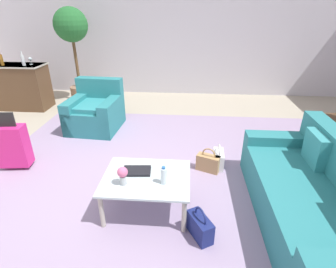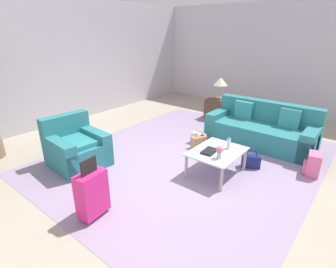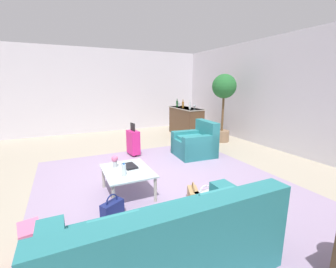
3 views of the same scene
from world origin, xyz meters
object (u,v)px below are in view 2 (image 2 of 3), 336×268
object	(u,v)px
handbag_navy	(251,161)
backpack_pink	(313,165)
water_bottle	(229,143)
handbag_white	(198,138)
flower_vase	(219,151)
side_table	(219,108)
suitcase_magenta	(92,193)
couch	(262,130)
armchair	(76,149)
coffee_table	(217,154)
handbag_tan	(199,142)
table_lamp	(221,82)
coffee_table_book	(209,151)

from	to	relation	value
handbag_navy	backpack_pink	xyz separation A→B (m)	(0.41, -0.91, 0.06)
water_bottle	handbag_white	xyz separation A→B (m)	(0.69, 1.04, -0.40)
flower_vase	handbag_white	distance (m)	1.61
backpack_pink	side_table	bearing A→B (deg)	57.14
flower_vase	suitcase_magenta	bearing A→B (deg)	154.47
couch	armchair	bearing A→B (deg)	143.70
water_bottle	side_table	distance (m)	3.06
armchair	handbag_navy	bearing A→B (deg)	-53.60
handbag_navy	backpack_pink	world-z (taller)	backpack_pink
couch	coffee_table	xyz separation A→B (m)	(-1.80, 0.10, 0.08)
side_table	handbag_tan	size ratio (longest dim) A/B	1.67
table_lamp	handbag_tan	distance (m)	2.34
armchair	handbag_white	distance (m)	2.52
handbag_navy	water_bottle	bearing A→B (deg)	144.04
coffee_table_book	flower_vase	bearing A→B (deg)	-118.08
armchair	table_lamp	world-z (taller)	table_lamp
water_bottle	coffee_table_book	distance (m)	0.38
handbag_tan	backpack_pink	world-z (taller)	backpack_pink
coffee_table_book	coffee_table	bearing A→B (deg)	-38.28
suitcase_magenta	table_lamp	bearing A→B (deg)	9.46
side_table	handbag_navy	size ratio (longest dim) A/B	1.67
handbag_navy	flower_vase	bearing A→B (deg)	164.06
coffee_table_book	suitcase_magenta	distance (m)	1.98
side_table	handbag_navy	xyz separation A→B (m)	(-2.21, -1.88, -0.15)
coffee_table	backpack_pink	distance (m)	1.64
coffee_table_book	handbag_white	world-z (taller)	coffee_table_book
couch	coffee_table_book	world-z (taller)	couch
water_bottle	backpack_pink	world-z (taller)	water_bottle
armchair	table_lamp	bearing A→B (deg)	-9.31
couch	table_lamp	size ratio (longest dim) A/B	3.86
flower_vase	handbag_navy	world-z (taller)	flower_vase
water_bottle	flower_vase	distance (m)	0.42
couch	table_lamp	xyz separation A→B (m)	(1.00, 1.60, 0.71)
coffee_table	handbag_tan	xyz separation A→B (m)	(0.74, 0.82, -0.25)
armchair	water_bottle	xyz separation A→B (m)	(1.49, -2.27, 0.23)
armchair	side_table	size ratio (longest dim) A/B	1.65
table_lamp	handbag_white	world-z (taller)	table_lamp
water_bottle	table_lamp	world-z (taller)	table_lamp
suitcase_magenta	armchair	bearing A→B (deg)	64.40
couch	backpack_pink	xyz separation A→B (m)	(-0.80, -1.19, -0.11)
armchair	handbag_tan	world-z (taller)	armchair
suitcase_magenta	handbag_navy	world-z (taller)	suitcase_magenta
water_bottle	backpack_pink	distance (m)	1.47
side_table	table_lamp	xyz separation A→B (m)	(0.00, 0.00, 0.73)
suitcase_magenta	handbag_white	bearing A→B (deg)	4.70
couch	handbag_navy	xyz separation A→B (m)	(-1.21, -0.28, -0.17)
armchair	water_bottle	world-z (taller)	armchair
couch	handbag_navy	size ratio (longest dim) A/B	6.14
flower_vase	handbag_navy	distance (m)	0.94
coffee_table	flower_vase	bearing A→B (deg)	-145.71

